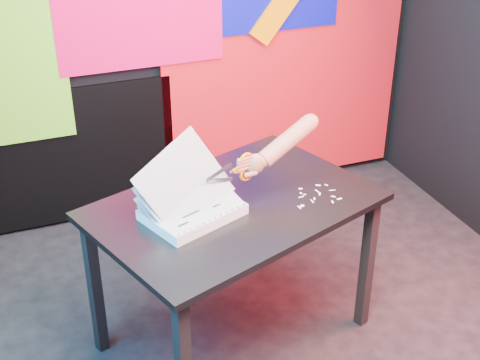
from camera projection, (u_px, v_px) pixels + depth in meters
name	position (u px, v px, depth m)	size (l,w,h in m)	color
room	(294.00, 79.00, 2.52)	(3.01, 3.01, 2.71)	black
backdrop	(195.00, 59.00, 3.93)	(2.88, 0.05, 2.08)	red
work_table	(234.00, 220.00, 2.94)	(1.39, 1.15, 0.75)	#282828
printout_stack	(192.00, 210.00, 2.78)	(0.48, 0.40, 0.36)	silver
scissors	(243.00, 168.00, 2.88)	(0.24, 0.07, 0.14)	silver
hand_forearm	(282.00, 144.00, 2.96)	(0.42, 0.15, 0.21)	tan
paper_clippings	(316.00, 196.00, 2.95)	(0.22, 0.18, 0.00)	silver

